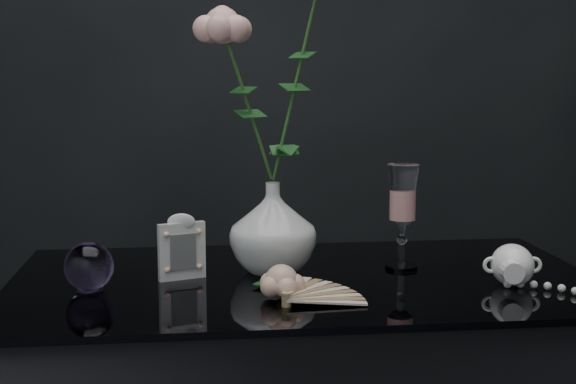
{
  "coord_description": "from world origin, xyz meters",
  "views": [
    {
      "loc": [
        -0.19,
        -1.34,
        1.13
      ],
      "look_at": [
        -0.03,
        0.03,
        0.92
      ],
      "focal_mm": 50.0,
      "sensor_mm": 36.0,
      "label": 1
    }
  ],
  "objects": [
    {
      "name": "picture_frame",
      "position": [
        -0.22,
        0.06,
        0.82
      ],
      "size": [
        0.11,
        0.09,
        0.12
      ],
      "primitive_type": null,
      "rotation": [
        0.0,
        0.0,
        0.34
      ],
      "color": "silver",
      "rests_on": "table"
    },
    {
      "name": "roses",
      "position": [
        -0.04,
        0.09,
        1.14
      ],
      "size": [
        0.27,
        0.13,
        0.47
      ],
      "color": "#F3A89F",
      "rests_on": "vase"
    },
    {
      "name": "loose_rose",
      "position": [
        -0.06,
        -0.08,
        0.79
      ],
      "size": [
        0.14,
        0.17,
        0.06
      ],
      "primitive_type": null,
      "rotation": [
        0.0,
        0.0,
        -0.06
      ],
      "color": "#DEA98F",
      "rests_on": "table"
    },
    {
      "name": "vase",
      "position": [
        -0.05,
        0.1,
        0.85
      ],
      "size": [
        0.19,
        0.19,
        0.17
      ],
      "primitive_type": "imported",
      "rotation": [
        0.0,
        0.0,
        -0.25
      ],
      "color": "silver",
      "rests_on": "table"
    },
    {
      "name": "paper_fan",
      "position": [
        -0.05,
        -0.13,
        0.78
      ],
      "size": [
        0.31,
        0.28,
        0.03
      ],
      "primitive_type": null,
      "rotation": [
        0.0,
        0.0,
        0.35
      ],
      "color": "#FAF3C8",
      "rests_on": "table"
    },
    {
      "name": "pearl_jar",
      "position": [
        0.35,
        -0.04,
        0.8
      ],
      "size": [
        0.28,
        0.29,
        0.08
      ],
      "primitive_type": null,
      "rotation": [
        0.0,
        0.0,
        -0.12
      ],
      "color": "white",
      "rests_on": "table"
    },
    {
      "name": "wine_glass",
      "position": [
        0.19,
        0.1,
        0.86
      ],
      "size": [
        0.07,
        0.07,
        0.2
      ],
      "primitive_type": null,
      "rotation": [
        0.0,
        0.0,
        -0.11
      ],
      "color": "white",
      "rests_on": "table"
    },
    {
      "name": "paperweight",
      "position": [
        -0.37,
        0.01,
        0.8
      ],
      "size": [
        0.09,
        0.09,
        0.08
      ],
      "primitive_type": null,
      "rotation": [
        0.0,
        0.0,
        0.13
      ],
      "color": "#9775BE",
      "rests_on": "table"
    }
  ]
}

